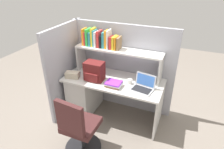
% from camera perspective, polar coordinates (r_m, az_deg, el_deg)
% --- Properties ---
extents(ground_plane, '(8.00, 8.00, 0.00)m').
position_cam_1_polar(ground_plane, '(3.59, 0.31, -11.67)').
color(ground_plane, slate).
extents(desk, '(1.60, 0.70, 0.73)m').
position_cam_1_polar(desk, '(3.49, -5.61, -4.93)').
color(desk, silver).
rests_on(desk, ground_plane).
extents(cubicle_partition_rear, '(1.84, 0.05, 1.55)m').
position_cam_1_polar(cubicle_partition_rear, '(3.47, 2.75, 2.01)').
color(cubicle_partition_rear, '#9E9EA8').
rests_on(cubicle_partition_rear, ground_plane).
extents(cubicle_partition_left, '(0.05, 1.06, 1.55)m').
position_cam_1_polar(cubicle_partition_left, '(3.49, -12.98, 1.46)').
color(cubicle_partition_left, '#9E9EA8').
rests_on(cubicle_partition_left, ground_plane).
extents(overhead_hutch, '(1.44, 0.28, 0.45)m').
position_cam_1_polar(overhead_hutch, '(3.19, 1.74, 5.65)').
color(overhead_hutch, beige).
rests_on(overhead_hutch, desk).
extents(reference_books_on_shelf, '(0.65, 0.19, 0.30)m').
position_cam_1_polar(reference_books_on_shelf, '(3.23, -3.49, 10.15)').
color(reference_books_on_shelf, orange).
rests_on(reference_books_on_shelf, overhead_hutch).
extents(laptop, '(0.35, 0.30, 0.22)m').
position_cam_1_polar(laptop, '(2.94, 9.04, -3.36)').
color(laptop, '#B7BABF').
rests_on(laptop, desk).
extents(backpack, '(0.30, 0.23, 0.31)m').
position_cam_1_polar(backpack, '(3.12, -5.19, 0.89)').
color(backpack, '#591919').
rests_on(backpack, desk).
extents(computer_mouse, '(0.08, 0.11, 0.03)m').
position_cam_1_polar(computer_mouse, '(3.38, -9.94, 0.31)').
color(computer_mouse, '#262628').
rests_on(computer_mouse, desk).
extents(paper_cup, '(0.08, 0.08, 0.08)m').
position_cam_1_polar(paper_cup, '(3.05, 5.12, -2.07)').
color(paper_cup, white).
rests_on(paper_cup, desk).
extents(tissue_box, '(0.24, 0.16, 0.10)m').
position_cam_1_polar(tissue_box, '(3.28, -11.39, -0.11)').
color(tissue_box, '#BFB299').
rests_on(tissue_box, desk).
extents(desk_book_stack, '(0.25, 0.20, 0.07)m').
position_cam_1_polar(desk_book_stack, '(2.99, 0.47, -2.77)').
color(desk_book_stack, olive).
rests_on(desk_book_stack, desk).
extents(office_chair, '(0.52, 0.52, 0.93)m').
position_cam_1_polar(office_chair, '(2.78, -9.51, -15.68)').
color(office_chair, black).
rests_on(office_chair, ground_plane).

